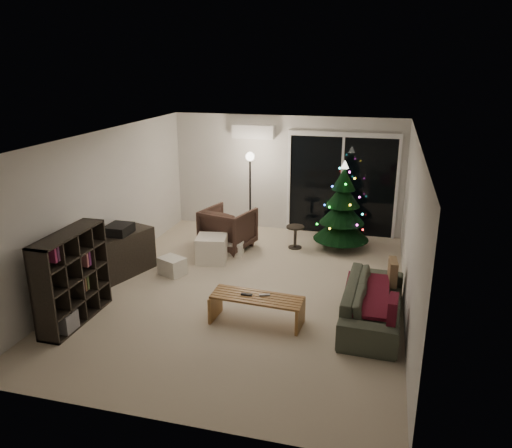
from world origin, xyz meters
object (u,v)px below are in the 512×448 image
Objects in this scene: media_cabinet at (121,255)px; bookshelf at (62,276)px; coffee_table at (257,310)px; sofa at (373,303)px; christmas_tree at (343,206)px; armchair at (228,228)px.

bookshelf is at bearing -71.71° from media_cabinet.
bookshelf reaches higher than coffee_table.
bookshelf is 0.67× the size of sofa.
bookshelf is at bearing -163.90° from coffee_table.
bookshelf is at bearing -132.27° from christmas_tree.
coffee_table is at bearing 130.08° from armchair.
bookshelf is 0.75× the size of christmas_tree.
media_cabinet reaches higher than sofa.
armchair is 0.51× the size of christmas_tree.
bookshelf is 3.64m from armchair.
media_cabinet reaches higher than coffee_table.
armchair is at bearing -165.46° from christmas_tree.
armchair is 3.72m from sofa.
christmas_tree is at bearing -150.77° from armchair.
coffee_table is 3.51m from christmas_tree.
bookshelf is 4.44m from sofa.
coffee_table is (2.71, -1.03, -0.17)m from media_cabinet.
media_cabinet is 0.69× the size of christmas_tree.
sofa is at bearing 10.74° from media_cabinet.
armchair is 0.46× the size of sofa.
christmas_tree is (-0.73, 2.87, 0.60)m from sofa.
bookshelf is at bearing 82.21° from armchair.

